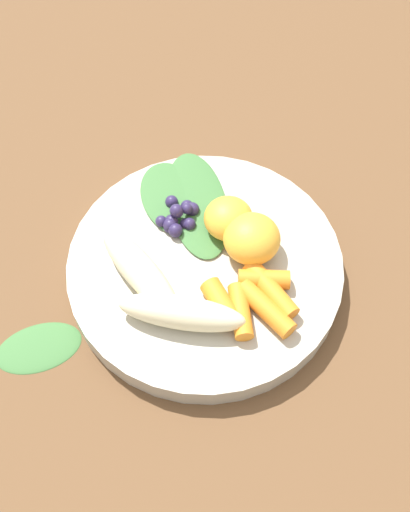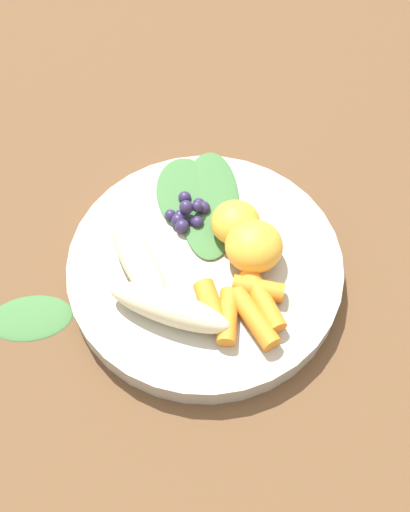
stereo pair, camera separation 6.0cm
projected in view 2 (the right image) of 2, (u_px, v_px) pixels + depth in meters
name	position (u px, v px, depth m)	size (l,w,h in m)	color
ground_plane	(205.00, 275.00, 0.63)	(2.40, 2.40, 0.00)	brown
bowl	(205.00, 268.00, 0.62)	(0.27, 0.27, 0.03)	#B2AD9E
banana_peeled_left	(169.00, 308.00, 0.56)	(0.12, 0.03, 0.03)	beige
banana_peeled_right	(138.00, 260.00, 0.59)	(0.12, 0.03, 0.03)	beige
orange_segment_near	(236.00, 223.00, 0.61)	(0.05, 0.05, 0.04)	#F4A833
orange_segment_far	(254.00, 246.00, 0.59)	(0.06, 0.06, 0.04)	#F4A833
carrot_front	(210.00, 305.00, 0.57)	(0.02, 0.02, 0.05)	orange
carrot_mid_left	(228.00, 316.00, 0.57)	(0.02, 0.02, 0.05)	orange
carrot_mid_right	(254.00, 318.00, 0.57)	(0.02, 0.02, 0.06)	orange
carrot_rear	(262.00, 301.00, 0.57)	(0.02, 0.02, 0.06)	orange
carrot_small	(258.00, 289.00, 0.58)	(0.02, 0.02, 0.05)	orange
blueberry_pile	(188.00, 213.00, 0.63)	(0.04, 0.05, 0.02)	#2D234C
kale_leaf_left	(210.00, 203.00, 0.64)	(0.14, 0.06, 0.01)	#3D7038
kale_leaf_right	(187.00, 194.00, 0.65)	(0.10, 0.06, 0.01)	#3D7038
kale_leaf_stray	(30.00, 317.00, 0.60)	(0.08, 0.05, 0.01)	#3D7038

